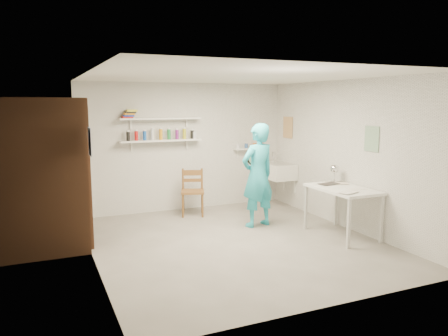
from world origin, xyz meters
name	(u,v)px	position (x,y,z in m)	size (l,w,h in m)	color
floor	(235,243)	(0.00, 0.00, -0.01)	(4.00, 4.50, 0.02)	slate
ceiling	(235,75)	(0.00, 0.00, 2.41)	(4.00, 4.50, 0.02)	silver
wall_back	(185,147)	(0.00, 2.26, 1.20)	(4.00, 0.02, 2.40)	silver
wall_front	(334,190)	(0.00, -2.26, 1.20)	(4.00, 0.02, 2.40)	silver
wall_left	(90,170)	(-2.01, 0.00, 1.20)	(0.02, 4.50, 2.40)	silver
wall_right	(348,155)	(2.01, 0.00, 1.20)	(0.02, 4.50, 2.40)	silver
doorway_recess	(83,173)	(-1.99, 1.05, 1.00)	(0.02, 0.90, 2.00)	black
corridor_box	(31,173)	(-2.70, 1.05, 1.05)	(1.40, 1.50, 2.10)	brown
door_lintel	(81,102)	(-1.97, 1.05, 2.05)	(0.06, 1.05, 0.10)	brown
door_jamb_near	(89,179)	(-1.97, 0.55, 1.00)	(0.06, 0.10, 2.00)	brown
door_jamb_far	(81,169)	(-1.97, 1.55, 1.00)	(0.06, 0.10, 2.00)	brown
shelf_lower	(161,141)	(-0.50, 2.13, 1.35)	(1.50, 0.22, 0.03)	white
shelf_upper	(161,119)	(-0.50, 2.13, 1.75)	(1.50, 0.22, 0.03)	white
ledge_shelf	(250,149)	(1.35, 2.17, 1.12)	(0.70, 0.14, 0.03)	white
poster_left	(90,142)	(-1.99, 0.05, 1.55)	(0.01, 0.28, 0.36)	#334C7F
poster_right_a	(288,127)	(1.99, 1.80, 1.55)	(0.01, 0.34, 0.42)	#995933
poster_right_b	(372,139)	(1.99, -0.55, 1.50)	(0.01, 0.30, 0.38)	#3F724C
belfast_sink	(279,171)	(1.75, 1.70, 0.70)	(0.48, 0.60, 0.30)	white
man	(258,175)	(0.71, 0.63, 0.85)	(0.62, 0.41, 1.71)	#28B4CA
wall_clock	(254,157)	(0.75, 0.85, 1.14)	(0.31, 0.31, 0.04)	beige
wooden_chair	(193,192)	(-0.05, 1.72, 0.44)	(0.41, 0.39, 0.88)	brown
work_table	(342,212)	(1.64, -0.37, 0.38)	(0.68, 1.13, 0.75)	white
desk_lamp	(335,169)	(1.83, 0.08, 0.97)	(0.14, 0.14, 0.14)	silver
spray_cans	(161,135)	(-0.50, 2.13, 1.45)	(1.31, 0.06, 0.17)	black
book_stack	(130,114)	(-1.06, 2.13, 1.83)	(0.26, 0.14, 0.14)	red
ledge_pots	(250,146)	(1.35, 2.17, 1.18)	(0.48, 0.07, 0.09)	silver
papers	(343,187)	(1.64, -0.37, 0.76)	(0.30, 0.22, 0.02)	silver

